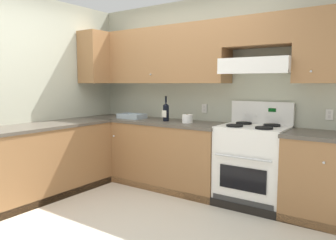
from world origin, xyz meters
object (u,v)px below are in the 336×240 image
object	(u,v)px
bowl	(132,117)
paper_towel_roll	(187,119)
stove	(252,164)
wine_bottle	(166,111)

from	to	relation	value
bowl	paper_towel_roll	size ratio (longest dim) A/B	2.82
stove	bowl	distance (m)	1.87
wine_bottle	bowl	xyz separation A→B (m)	(-0.60, -0.01, -0.11)
wine_bottle	bowl	world-z (taller)	wine_bottle
bowl	stove	bearing A→B (deg)	1.05
wine_bottle	bowl	size ratio (longest dim) A/B	0.89
bowl	paper_towel_roll	xyz separation A→B (m)	(0.94, 0.00, 0.03)
paper_towel_roll	wine_bottle	bearing A→B (deg)	179.11
bowl	wine_bottle	bearing A→B (deg)	0.54
stove	bowl	size ratio (longest dim) A/B	3.14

